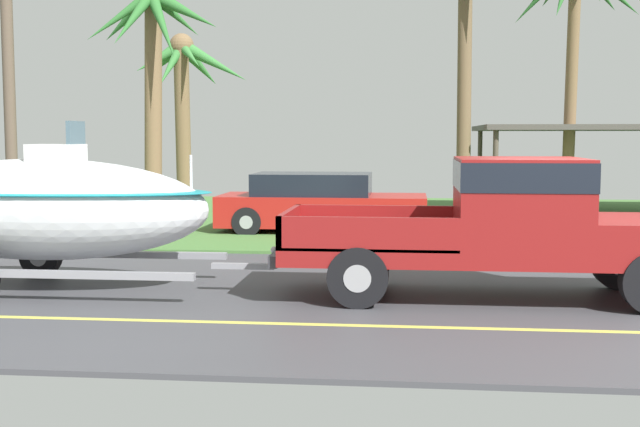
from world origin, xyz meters
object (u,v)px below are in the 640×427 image
at_px(boat_on_trailer, 40,208).
at_px(carport_awning, 615,129).
at_px(pickup_truck_towing, 516,221).
at_px(palm_tree_mid, 464,6).
at_px(palm_tree_far_right, 185,82).
at_px(utility_pole, 7,38).
at_px(palm_tree_near_right, 152,50).
at_px(palm_tree_far_left, 576,4).
at_px(parked_sedan_far, 320,204).

height_order(boat_on_trailer, carport_awning, carport_awning).
xyz_separation_m(pickup_truck_towing, palm_tree_mid, (-0.11, 10.42, 4.47)).
distance_m(pickup_truck_towing, palm_tree_far_right, 14.11).
height_order(carport_awning, utility_pole, utility_pole).
bearing_deg(palm_tree_near_right, palm_tree_far_left, 13.62).
bearing_deg(parked_sedan_far, carport_awning, 33.29).
relative_size(palm_tree_far_left, utility_pole, 0.85).
height_order(palm_tree_mid, palm_tree_far_left, palm_tree_mid).
relative_size(carport_awning, utility_pole, 0.92).
distance_m(palm_tree_far_right, utility_pole, 6.90).
distance_m(boat_on_trailer, carport_awning, 16.64).
distance_m(parked_sedan_far, carport_awning, 9.35).
bearing_deg(palm_tree_far_left, boat_on_trailer, -132.03).
height_order(parked_sedan_far, palm_tree_far_left, palm_tree_far_left).
bearing_deg(utility_pole, palm_tree_mid, 30.35).
height_order(parked_sedan_far, palm_tree_near_right, palm_tree_near_right).
bearing_deg(utility_pole, boat_on_trailer, -59.76).
bearing_deg(palm_tree_near_right, parked_sedan_far, -8.62).
bearing_deg(pickup_truck_towing, boat_on_trailer, 180.00).
distance_m(palm_tree_near_right, palm_tree_far_right, 3.50).
height_order(pickup_truck_towing, carport_awning, carport_awning).
relative_size(pickup_truck_towing, boat_on_trailer, 0.95).
bearing_deg(utility_pole, pickup_truck_towing, -26.76).
relative_size(carport_awning, palm_tree_near_right, 1.26).
xyz_separation_m(palm_tree_near_right, palm_tree_mid, (7.47, 2.39, 1.26)).
xyz_separation_m(boat_on_trailer, utility_pole, (-2.83, 4.85, 3.04)).
relative_size(boat_on_trailer, palm_tree_far_left, 0.90).
relative_size(pickup_truck_towing, palm_tree_mid, 0.81).
distance_m(palm_tree_near_right, palm_tree_mid, 7.95).
bearing_deg(palm_tree_far_left, palm_tree_mid, -177.98).
height_order(boat_on_trailer, palm_tree_far_left, palm_tree_far_left).
xyz_separation_m(pickup_truck_towing, palm_tree_far_right, (-7.77, 11.48, 2.66)).
xyz_separation_m(carport_awning, palm_tree_far_left, (-1.50, -1.93, 3.14)).
distance_m(palm_tree_mid, palm_tree_far_left, 2.80).
distance_m(pickup_truck_towing, parked_sedan_far, 8.20).
bearing_deg(palm_tree_mid, palm_tree_far_right, 172.09).
height_order(parked_sedan_far, utility_pole, utility_pole).
xyz_separation_m(parked_sedan_far, carport_awning, (7.68, 5.04, 1.74)).
distance_m(carport_awning, palm_tree_far_right, 12.06).
bearing_deg(parked_sedan_far, palm_tree_far_left, 26.70).
bearing_deg(boat_on_trailer, pickup_truck_towing, -0.00).
relative_size(boat_on_trailer, palm_tree_mid, 0.86).
height_order(carport_awning, palm_tree_near_right, palm_tree_near_right).
height_order(carport_awning, palm_tree_far_right, palm_tree_far_right).
relative_size(parked_sedan_far, palm_tree_near_right, 0.80).
bearing_deg(palm_tree_near_right, palm_tree_mid, 17.74).
xyz_separation_m(pickup_truck_towing, utility_pole, (-9.62, 4.85, 3.16)).
relative_size(carport_awning, palm_tree_far_left, 1.08).
bearing_deg(parked_sedan_far, palm_tree_near_right, 171.38).
bearing_deg(palm_tree_far_right, carport_awning, 4.65).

